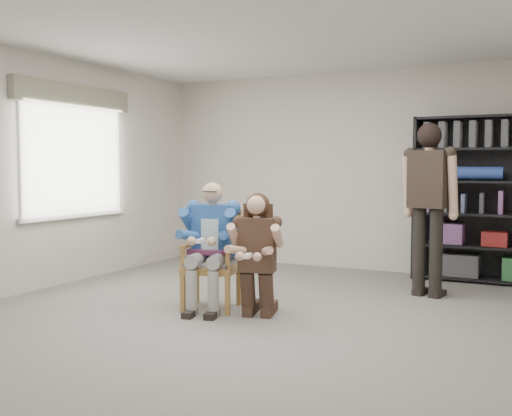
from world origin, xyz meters
The scene contains 8 objects.
room_shell centered at (0.00, 0.00, 1.40)m, with size 6.00×7.00×2.80m, color silver, non-canonical shape.
floor centered at (0.00, 0.00, 0.00)m, with size 6.00×7.00×0.01m, color slate.
window_left centered at (-2.95, 1.00, 1.63)m, with size 0.16×2.00×1.75m, color silver, non-canonical shape.
armchair centered at (-0.67, 0.51, 0.51)m, with size 0.59×0.57×1.01m, color olive, non-canonical shape.
seated_man centered at (-0.67, 0.51, 0.66)m, with size 0.57×0.79×1.32m, color navy, non-canonical shape.
kneeling_woman centered at (-0.09, 0.39, 0.60)m, with size 0.51×0.81×1.21m, color #3A251E, non-canonical shape.
bookshelf centered at (1.70, 3.28, 1.05)m, with size 1.80×0.38×2.10m, color black, non-canonical shape.
standing_man centered at (1.20, 2.10, 0.96)m, with size 0.59×0.33×1.93m, color black, non-canonical shape.
Camera 1 is at (2.48, -4.71, 1.47)m, focal length 42.00 mm.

